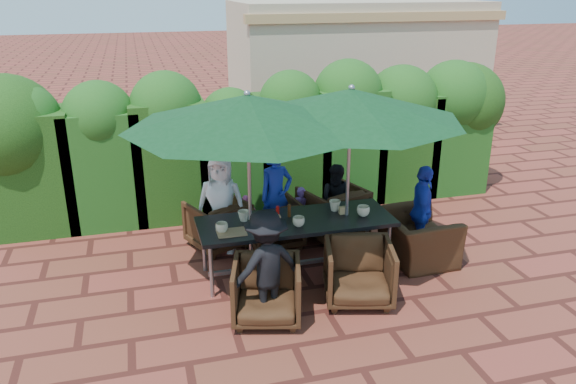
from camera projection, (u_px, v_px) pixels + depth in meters
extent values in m
plane|color=maroon|center=(300.00, 267.00, 7.59)|extent=(80.00, 80.00, 0.00)
cube|color=black|center=(296.00, 221.00, 7.23)|extent=(2.52, 0.90, 0.05)
cube|color=gray|center=(296.00, 263.00, 7.44)|extent=(2.32, 0.05, 0.05)
cylinder|color=gray|center=(211.00, 271.00, 6.76)|extent=(0.05, 0.05, 0.70)
cylinder|color=gray|center=(204.00, 247.00, 7.39)|extent=(0.05, 0.05, 0.70)
cylinder|color=gray|center=(388.00, 249.00, 7.33)|extent=(0.05, 0.05, 0.70)
cylinder|color=gray|center=(368.00, 228.00, 7.97)|extent=(0.05, 0.05, 0.70)
cylinder|color=gray|center=(252.00, 279.00, 7.27)|extent=(0.44, 0.44, 0.03)
cylinder|color=gray|center=(250.00, 193.00, 6.86)|extent=(0.04, 0.04, 2.40)
cone|color=black|center=(248.00, 111.00, 6.50)|extent=(2.94, 2.94, 0.38)
sphere|color=gray|center=(247.00, 94.00, 6.43)|extent=(0.08, 0.08, 0.08)
cylinder|color=gray|center=(345.00, 264.00, 7.64)|extent=(0.44, 0.44, 0.03)
cylinder|color=gray|center=(348.00, 183.00, 7.22)|extent=(0.04, 0.04, 2.40)
cone|color=black|center=(351.00, 104.00, 6.86)|extent=(2.84, 2.84, 0.38)
sphere|color=gray|center=(352.00, 88.00, 6.79)|extent=(0.08, 0.08, 0.08)
imported|color=black|center=(218.00, 222.00, 8.07)|extent=(0.97, 0.95, 0.78)
imported|color=black|center=(273.00, 221.00, 8.11)|extent=(0.83, 0.79, 0.76)
imported|color=black|center=(333.00, 209.00, 8.41)|extent=(1.03, 1.00, 0.85)
imported|color=black|center=(267.00, 288.00, 6.31)|extent=(0.91, 0.88, 0.78)
imported|color=black|center=(359.00, 270.00, 6.68)|extent=(0.96, 0.92, 0.81)
imported|color=black|center=(417.00, 230.00, 7.66)|extent=(0.70, 1.05, 0.90)
imported|color=white|center=(221.00, 203.00, 7.89)|extent=(0.80, 0.65, 1.42)
imported|color=#2134B5|center=(276.00, 196.00, 8.12)|extent=(0.60, 0.53, 1.43)
imported|color=black|center=(338.00, 202.00, 8.31)|extent=(0.63, 0.53, 1.14)
imported|color=black|center=(266.00, 266.00, 6.23)|extent=(0.92, 0.60, 1.32)
imported|color=#2134B5|center=(422.00, 211.00, 7.73)|extent=(0.65, 0.86, 1.31)
imported|color=#E851A5|center=(248.00, 219.00, 8.22)|extent=(0.32, 0.29, 0.73)
imported|color=#804EAB|center=(302.00, 213.00, 8.36)|extent=(0.35, 0.32, 0.79)
imported|color=green|center=(330.00, 127.00, 11.50)|extent=(1.63, 0.74, 1.68)
imported|color=#E851A5|center=(346.00, 119.00, 11.92)|extent=(0.93, 0.65, 1.79)
imported|color=gray|center=(399.00, 124.00, 12.07)|extent=(0.93, 1.05, 1.52)
imported|color=beige|center=(222.00, 228.00, 6.84)|extent=(0.16, 0.16, 0.12)
imported|color=beige|center=(244.00, 216.00, 7.16)|extent=(0.15, 0.15, 0.14)
imported|color=beige|center=(299.00, 222.00, 7.01)|extent=(0.16, 0.16, 0.12)
imported|color=beige|center=(335.00, 206.00, 7.49)|extent=(0.15, 0.15, 0.14)
imported|color=beige|center=(363.00, 211.00, 7.32)|extent=(0.17, 0.17, 0.13)
cylinder|color=#B20C0A|center=(278.00, 212.00, 7.23)|extent=(0.04, 0.04, 0.17)
cylinder|color=#4C230C|center=(289.00, 211.00, 7.29)|extent=(0.04, 0.04, 0.17)
cube|color=#9E754C|center=(231.00, 233.00, 6.83)|extent=(0.35, 0.25, 0.02)
cube|color=tan|center=(276.00, 219.00, 7.11)|extent=(0.12, 0.06, 0.10)
cube|color=tan|center=(344.00, 210.00, 7.40)|extent=(0.12, 0.06, 0.10)
cube|color=#14330E|center=(36.00, 172.00, 8.48)|extent=(1.15, 0.95, 1.87)
sphere|color=#14330E|center=(27.00, 118.00, 8.19)|extent=(0.97, 0.97, 0.97)
cube|color=#14330E|center=(105.00, 168.00, 8.73)|extent=(1.15, 0.95, 1.82)
sphere|color=#14330E|center=(99.00, 117.00, 8.45)|extent=(1.09, 1.09, 1.09)
cube|color=#14330E|center=(170.00, 160.00, 8.97)|extent=(1.15, 0.95, 1.91)
sphere|color=#14330E|center=(166.00, 107.00, 8.66)|extent=(1.11, 1.11, 1.11)
cube|color=#14330E|center=(232.00, 162.00, 9.25)|extent=(1.15, 0.95, 1.68)
sphere|color=#14330E|center=(230.00, 118.00, 8.99)|extent=(0.97, 0.97, 0.97)
cube|color=#14330E|center=(290.00, 151.00, 9.46)|extent=(1.15, 0.95, 1.89)
sphere|color=#14330E|center=(290.00, 102.00, 9.17)|extent=(1.03, 1.03, 1.03)
cube|color=#14330E|center=(346.00, 145.00, 9.70)|extent=(1.15, 0.95, 1.96)
sphere|color=#14330E|center=(348.00, 94.00, 9.39)|extent=(1.17, 1.17, 1.17)
cube|color=#14330E|center=(399.00, 146.00, 9.97)|extent=(1.15, 0.95, 1.79)
sphere|color=#14330E|center=(402.00, 101.00, 9.70)|extent=(1.25, 1.25, 1.25)
cube|color=#14330E|center=(449.00, 141.00, 10.21)|extent=(1.15, 0.95, 1.83)
sphere|color=#14330E|center=(453.00, 96.00, 9.93)|extent=(1.27, 1.27, 1.27)
sphere|color=#14330E|center=(8.00, 128.00, 8.26)|extent=(1.60, 1.60, 1.60)
sphere|color=#14330E|center=(465.00, 101.00, 10.14)|extent=(1.40, 1.40, 1.40)
cube|color=tan|center=(355.00, 67.00, 14.22)|extent=(6.00, 3.00, 3.20)
cube|color=tan|center=(381.00, 17.00, 12.46)|extent=(6.20, 0.25, 0.20)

